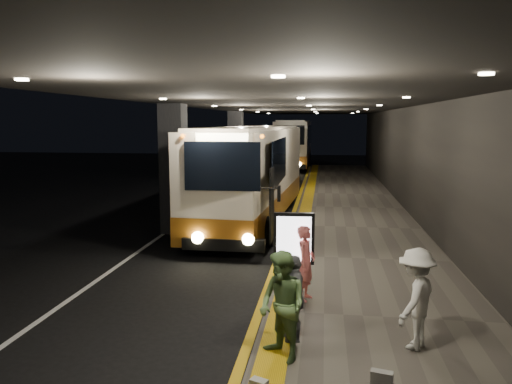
# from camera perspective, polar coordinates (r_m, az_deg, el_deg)

# --- Properties ---
(ground) EXTENTS (90.00, 90.00, 0.00)m
(ground) POSITION_cam_1_polar(r_m,az_deg,el_deg) (13.48, -8.07, -8.44)
(ground) COLOR black
(lane_line_white) EXTENTS (0.12, 50.00, 0.01)m
(lane_line_white) POSITION_cam_1_polar(r_m,az_deg,el_deg) (18.63, -9.19, -3.82)
(lane_line_white) COLOR silver
(lane_line_white) RESTS_ON ground
(kerb_stripe_yellow) EXTENTS (0.18, 50.00, 0.01)m
(kerb_stripe_yellow) POSITION_cam_1_polar(r_m,az_deg,el_deg) (17.87, 3.67, -4.24)
(kerb_stripe_yellow) COLOR gold
(kerb_stripe_yellow) RESTS_ON ground
(sidewalk) EXTENTS (4.50, 50.00, 0.15)m
(sidewalk) POSITION_cam_1_polar(r_m,az_deg,el_deg) (17.85, 11.40, -4.17)
(sidewalk) COLOR #514C44
(sidewalk) RESTS_ON ground
(tactile_strip) EXTENTS (0.50, 50.00, 0.01)m
(tactile_strip) POSITION_cam_1_polar(r_m,az_deg,el_deg) (17.81, 5.28, -3.80)
(tactile_strip) COLOR gold
(tactile_strip) RESTS_ON sidewalk
(terminal_wall) EXTENTS (0.10, 50.00, 6.00)m
(terminal_wall) POSITION_cam_1_polar(r_m,az_deg,el_deg) (17.76, 18.95, 5.02)
(terminal_wall) COLOR black
(terminal_wall) RESTS_ON ground
(support_columns) EXTENTS (0.80, 24.80, 4.40)m
(support_columns) POSITION_cam_1_polar(r_m,az_deg,el_deg) (17.27, -9.37, 2.61)
(support_columns) COLOR black
(support_columns) RESTS_ON ground
(canopy) EXTENTS (9.00, 50.00, 0.40)m
(canopy) POSITION_cam_1_polar(r_m,az_deg,el_deg) (17.47, 4.31, 10.64)
(canopy) COLOR black
(canopy) RESTS_ON support_columns
(coach_main) EXTENTS (2.97, 11.39, 3.52)m
(coach_main) POSITION_cam_1_polar(r_m,az_deg,el_deg) (18.73, -0.40, 1.57)
(coach_main) COLOR beige
(coach_main) RESTS_ON ground
(coach_second) EXTENTS (2.34, 10.92, 3.43)m
(coach_second) POSITION_cam_1_polar(r_m,az_deg,el_deg) (28.90, 2.27, 3.78)
(coach_second) COLOR beige
(coach_second) RESTS_ON ground
(coach_third) EXTENTS (2.59, 12.04, 3.78)m
(coach_third) POSITION_cam_1_polar(r_m,az_deg,el_deg) (42.13, 4.38, 5.35)
(coach_third) COLOR beige
(coach_third) RESTS_ON ground
(passenger_boarding) EXTENTS (0.52, 0.65, 1.56)m
(passenger_boarding) POSITION_cam_1_polar(r_m,az_deg,el_deg) (10.40, 5.70, -8.09)
(passenger_boarding) COLOR #DA6866
(passenger_boarding) RESTS_ON sidewalk
(passenger_waiting_green) EXTENTS (0.94, 0.96, 1.71)m
(passenger_waiting_green) POSITION_cam_1_polar(r_m,az_deg,el_deg) (7.86, 3.03, -12.91)
(passenger_waiting_green) COLOR #587B44
(passenger_waiting_green) RESTS_ON sidewalk
(passenger_waiting_white) EXTENTS (0.97, 1.17, 1.66)m
(passenger_waiting_white) POSITION_cam_1_polar(r_m,az_deg,el_deg) (8.64, 17.82, -11.50)
(passenger_waiting_white) COLOR silver
(passenger_waiting_white) RESTS_ON sidewalk
(passenger_waiting_grey) EXTENTS (0.64, 0.94, 1.47)m
(passenger_waiting_grey) POSITION_cam_1_polar(r_m,az_deg,el_deg) (8.58, 4.36, -11.93)
(passenger_waiting_grey) COLOR #4E4F53
(passenger_waiting_grey) RESTS_ON sidewalk
(bag_polka) EXTENTS (0.31, 0.19, 0.35)m
(bag_polka) POSITION_cam_1_polar(r_m,az_deg,el_deg) (7.37, 14.15, -20.47)
(bag_polka) COLOR black
(bag_polka) RESTS_ON sidewalk
(info_sign) EXTENTS (0.85, 0.16, 1.79)m
(info_sign) POSITION_cam_1_polar(r_m,az_deg,el_deg) (10.48, 4.36, -5.51)
(info_sign) COLOR black
(info_sign) RESTS_ON sidewalk
(stanchion_post) EXTENTS (0.05, 0.05, 1.02)m
(stanchion_post) POSITION_cam_1_polar(r_m,az_deg,el_deg) (11.46, 3.32, -7.91)
(stanchion_post) COLOR black
(stanchion_post) RESTS_ON sidewalk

